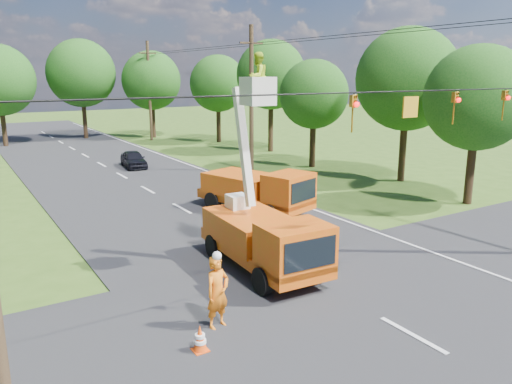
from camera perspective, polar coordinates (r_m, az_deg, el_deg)
ground at (r=30.40m, az=-12.27°, el=0.17°), size 140.00×140.00×0.00m
road_main at (r=30.40m, az=-12.27°, el=0.17°), size 12.00×100.00×0.06m
road_cross at (r=15.57m, az=11.74°, el=-12.77°), size 56.00×10.00×0.07m
edge_line at (r=32.65m, az=-3.01°, el=1.37°), size 0.12×90.00×0.02m
bucket_truck at (r=17.34m, az=0.93°, el=-4.11°), size 2.61×6.00×7.48m
second_truck at (r=24.68m, az=0.24°, el=0.22°), size 3.87×6.37×2.25m
ground_worker at (r=13.78m, az=-4.42°, el=-11.39°), size 0.85×0.66×2.05m
distant_car at (r=38.02m, az=-13.83°, el=3.67°), size 1.90×3.82×1.25m
traffic_cone_2 at (r=24.10m, az=2.14°, el=-2.10°), size 0.38×0.38×0.71m
traffic_cone_3 at (r=13.01m, az=-6.42°, el=-16.33°), size 0.38×0.38×0.71m
traffic_cone_6 at (r=28.22m, az=-3.59°, el=0.19°), size 0.38×0.38×0.71m
pole_right_mid at (r=35.17m, az=-0.53°, el=10.64°), size 1.80×0.30×10.00m
pole_right_far at (r=53.24m, az=-12.08°, el=11.29°), size 1.80×0.30×10.00m
signal_span at (r=15.68m, az=18.77°, el=9.36°), size 18.00×0.29×1.07m
tree_right_a at (r=28.32m, az=24.00°, el=9.77°), size 5.40×5.40×8.28m
tree_right_b at (r=33.17m, az=16.92°, el=12.21°), size 6.40×6.40×9.65m
tree_right_c at (r=37.04m, az=6.63°, el=11.01°), size 5.00×5.00×7.83m
tree_right_d at (r=44.42m, az=1.73°, el=13.24°), size 6.00×6.00×9.70m
tree_right_e at (r=50.80m, az=-4.37°, el=12.25°), size 5.60×5.60×8.63m
tree_far_b at (r=56.43m, az=-19.35°, el=12.67°), size 7.00×7.00×10.32m
tree_far_c at (r=55.44m, az=-11.87°, el=12.36°), size 6.20×6.20×9.18m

